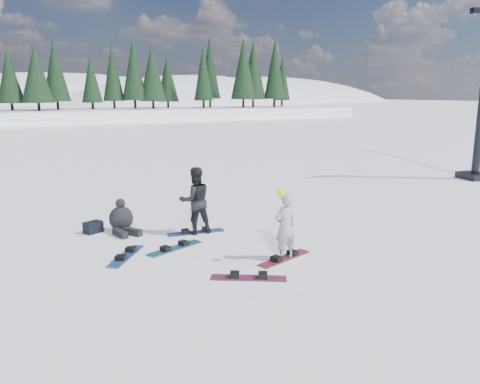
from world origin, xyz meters
name	(u,v)px	position (x,y,z in m)	size (l,w,h in m)	color
ground	(266,240)	(0.00, 0.00, 0.00)	(420.00, 420.00, 0.00)	white
snowboarder_woman	(285,226)	(-0.35, -1.36, 0.76)	(0.58, 0.41, 1.64)	#9D9DA2
snowboarder_man	(195,200)	(-1.31, 1.41, 0.88)	(0.85, 0.67, 1.76)	black
seated_rider	(122,219)	(-2.99, 2.45, 0.34)	(0.78, 1.14, 0.89)	black
gear_bag	(93,227)	(-3.69, 2.71, 0.15)	(0.45, 0.30, 0.30)	black
snowboard_woman	(285,258)	(-0.34, -1.36, 0.01)	(1.50, 0.28, 0.03)	maroon
snowboard_man	(196,232)	(-1.31, 1.41, 0.01)	(1.50, 0.28, 0.03)	#1B3C97
snowboard_loose_b	(249,278)	(-1.60, -1.97, 0.01)	(1.50, 0.28, 0.03)	maroon
snowboard_loose_a	(126,256)	(-3.42, 0.45, 0.01)	(1.50, 0.28, 0.03)	#1B4798
snowboard_loose_c	(175,248)	(-2.25, 0.45, 0.01)	(1.50, 0.28, 0.03)	#175381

